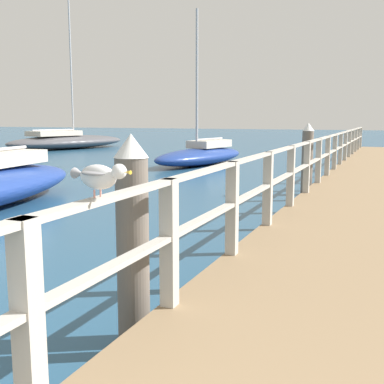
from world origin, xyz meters
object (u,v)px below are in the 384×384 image
Objects in this scene: dock_piling_far at (307,159)px; dock_piling_near at (133,240)px; seagull_foreground at (99,176)px; boat_3 at (67,141)px; boat_2 at (201,155)px.

dock_piling_near is at bearing -90.00° from dock_piling_far.
boat_3 reaches higher than seagull_foreground.
seagull_foreground is (0.39, -1.05, 0.68)m from dock_piling_near.
dock_piling_far is 0.16× the size of boat_3.
dock_piling_near is 3.84× the size of seagull_foreground.
boat_2 is (-5.76, 16.12, -1.19)m from seagull_foreground.
dock_piling_near reaches higher than seagull_foreground.
seagull_foreground is 0.04× the size of boat_3.
boat_3 reaches higher than boat_2.
dock_piling_near is 0.16× the size of boat_3.
seagull_foreground is (0.39, -9.84, 0.68)m from dock_piling_far.
boat_2 is at bearing 130.57° from dock_piling_far.
boat_3 is (-16.99, 12.64, -0.43)m from dock_piling_far.
boat_3 is at bearing -18.16° from boat_2.
boat_3 is (-17.37, 22.48, -1.12)m from seagull_foreground.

